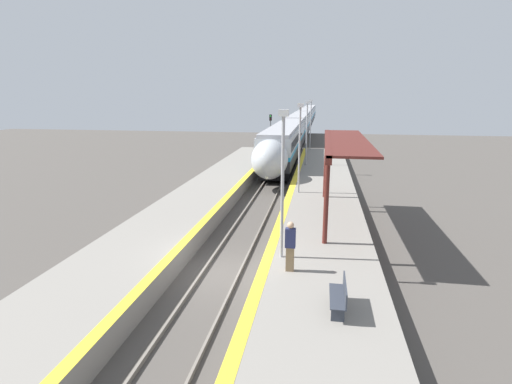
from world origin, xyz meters
TOP-DOWN VIEW (x-y plane):
  - ground_plane at (0.00, 0.00)m, footprint 120.00×120.00m
  - rail_left at (-0.72, 0.00)m, footprint 0.08×90.00m
  - rail_right at (0.72, 0.00)m, footprint 0.08×90.00m
  - train at (0.00, 60.44)m, footprint 2.79×96.17m
  - platform_right at (3.81, 0.00)m, footprint 4.32×64.00m
  - platform_left at (-3.63, 0.00)m, footprint 3.98×64.00m
  - platform_bench at (4.39, -3.57)m, footprint 0.44×1.54m
  - person_waiting at (2.76, -1.14)m, footprint 0.36×0.24m
  - railway_signal at (-2.28, 32.28)m, footprint 0.28×0.28m
  - lamppost_near at (2.34, 0.04)m, footprint 0.36×0.20m
  - lamppost_mid at (2.34, 10.51)m, footprint 0.36×0.20m
  - lamppost_far at (2.34, 20.98)m, footprint 0.36×0.20m
  - lamppost_farthest at (2.34, 31.45)m, footprint 0.36×0.20m
  - station_canopy at (4.54, 5.69)m, footprint 2.02×10.83m

SIDE VIEW (x-z plane):
  - ground_plane at x=0.00m, z-range 0.00..0.00m
  - rail_left at x=-0.72m, z-range 0.00..0.15m
  - rail_right at x=0.72m, z-range 0.00..0.15m
  - platform_right at x=3.81m, z-range 0.00..0.86m
  - platform_left at x=-3.63m, z-range 0.00..0.86m
  - platform_bench at x=4.39m, z-range 0.89..1.78m
  - person_waiting at x=2.76m, z-range 0.90..2.70m
  - train at x=0.00m, z-range 0.28..4.20m
  - railway_signal at x=-2.28m, z-range 0.50..5.15m
  - lamppost_near at x=2.34m, z-range 1.25..6.75m
  - lamppost_mid at x=2.34m, z-range 1.25..6.75m
  - lamppost_far at x=2.34m, z-range 1.25..6.75m
  - lamppost_farthest at x=2.34m, z-range 1.25..6.75m
  - station_canopy at x=4.54m, z-range 2.54..6.43m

